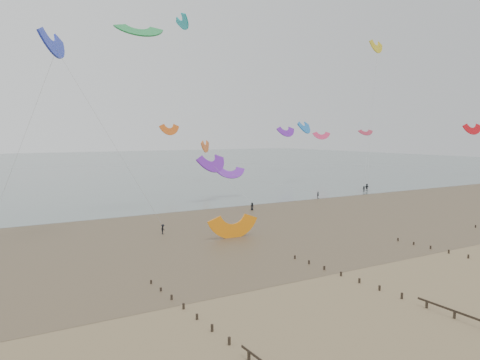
# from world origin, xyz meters

# --- Properties ---
(ground) EXTENTS (500.00, 500.00, 0.00)m
(ground) POSITION_xyz_m (0.00, 0.00, 0.00)
(ground) COLOR brown
(ground) RESTS_ON ground
(sea_and_shore) EXTENTS (500.00, 665.00, 0.03)m
(sea_and_shore) POSITION_xyz_m (-4.08, 34.40, 0.01)
(sea_and_shore) COLOR #475654
(sea_and_shore) RESTS_ON ground
(kitesurfers) EXTENTS (88.72, 23.18, 1.82)m
(kitesurfers) POSITION_xyz_m (25.89, 47.85, 0.84)
(kitesurfers) COLOR black
(kitesurfers) RESTS_ON ground
(grounded_kite) EXTENTS (6.77, 5.45, 3.54)m
(grounded_kite) POSITION_xyz_m (3.37, 25.60, 0.00)
(grounded_kite) COLOR orange
(grounded_kite) RESTS_ON ground
(kites_airborne) EXTENTS (243.16, 118.63, 41.96)m
(kites_airborne) POSITION_xyz_m (-1.59, 86.39, 20.47)
(kites_airborne) COLOR #1F8B40
(kites_airborne) RESTS_ON ground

